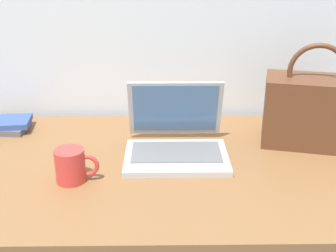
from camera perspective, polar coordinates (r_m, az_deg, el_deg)
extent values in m
cube|color=brown|center=(1.30, -1.14, -5.50)|extent=(1.60, 0.76, 0.03)
cube|color=#B2B5BA|center=(1.30, 1.12, -4.16)|extent=(0.31, 0.22, 0.02)
cube|color=slate|center=(1.31, 1.10, -3.45)|extent=(0.27, 0.14, 0.00)
cube|color=#B2B5BA|center=(1.39, 0.96, 2.32)|extent=(0.30, 0.06, 0.20)
cube|color=#4C72A5|center=(1.38, 0.97, 2.30)|extent=(0.27, 0.05, 0.17)
cylinder|color=red|center=(1.21, -12.80, -5.12)|extent=(0.08, 0.08, 0.09)
torus|color=red|center=(1.20, -10.60, -5.15)|extent=(0.06, 0.01, 0.06)
cylinder|color=brown|center=(1.19, -12.97, -3.38)|extent=(0.07, 0.07, 0.00)
cube|color=#59331E|center=(1.45, 18.49, 1.81)|extent=(0.33, 0.22, 0.22)
torus|color=#59331E|center=(1.41, 19.15, 6.74)|extent=(0.18, 0.06, 0.18)
cube|color=#595960|center=(1.61, -20.80, -0.20)|extent=(0.17, 0.12, 0.02)
cube|color=#334C99|center=(1.60, -20.90, 0.46)|extent=(0.19, 0.13, 0.02)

